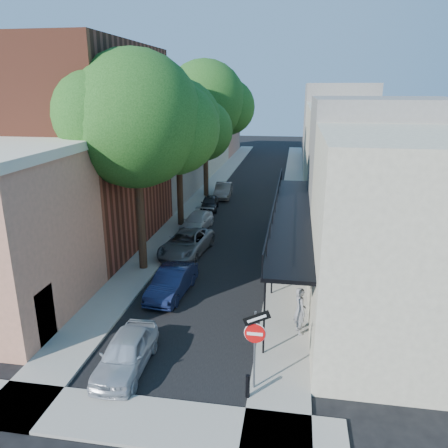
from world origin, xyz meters
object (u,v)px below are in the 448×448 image
at_px(oak_far, 211,103).
at_px(parked_car_d, 197,222).
at_px(parked_car_a, 126,353).
at_px(pedestrian, 300,310).
at_px(parked_car_c, 186,243).
at_px(parked_car_f, 223,190).
at_px(sign_post, 255,337).
at_px(oak_mid, 184,126).
at_px(bollard, 248,386).
at_px(parked_car_e, 210,203).
at_px(parked_car_b, 172,282).
at_px(oak_near, 145,122).

relative_size(oak_far, parked_car_d, 3.00).
bearing_deg(parked_car_a, pedestrian, 26.89).
height_order(parked_car_c, parked_car_f, parked_car_c).
xyz_separation_m(oak_far, parked_car_c, (1.32, -14.62, -7.58)).
xyz_separation_m(sign_post, oak_mid, (-6.58, 17.26, 5.02)).
xyz_separation_m(bollard, parked_car_c, (-5.04, 12.15, 0.16)).
bearing_deg(pedestrian, parked_car_e, 0.39).
relative_size(sign_post, parked_car_b, 0.75).
xyz_separation_m(oak_near, parked_car_e, (0.77, 12.31, -7.32)).
relative_size(parked_car_c, parked_car_e, 1.48).
relative_size(oak_mid, parked_car_a, 2.69).
xyz_separation_m(parked_car_b, parked_car_c, (-0.64, 5.37, 0.02)).
bearing_deg(oak_mid, parked_car_d, -41.97).
distance_m(sign_post, parked_car_f, 26.48).
relative_size(oak_far, pedestrian, 6.06).
distance_m(sign_post, oak_far, 27.80).
bearing_deg(parked_car_e, oak_far, 93.28).
xyz_separation_m(oak_near, oak_mid, (-0.05, 7.97, -0.82)).
relative_size(oak_mid, parked_car_d, 2.57).
height_order(parked_car_a, parked_car_d, parked_car_a).
distance_m(oak_near, parked_car_f, 18.16).
height_order(bollard, parked_car_e, parked_car_e).
height_order(parked_car_f, pedestrian, pedestrian).
distance_m(parked_car_a, parked_car_b, 5.86).
height_order(oak_mid, parked_car_e, oak_mid).
relative_size(sign_post, bollard, 3.74).
bearing_deg(bollard, parked_car_e, 104.24).
relative_size(sign_post, parked_car_a, 0.79).
xyz_separation_m(parked_car_a, parked_car_b, (0.00, 5.86, 0.01)).
relative_size(parked_car_f, pedestrian, 2.01).
bearing_deg(parked_car_d, parked_car_c, -79.22).
bearing_deg(parked_car_e, parked_car_f, 78.62).
relative_size(oak_near, oak_mid, 1.12).
relative_size(sign_post, oak_far, 0.25).
relative_size(oak_mid, parked_car_c, 2.09).
distance_m(sign_post, parked_car_e, 22.40).
bearing_deg(parked_car_d, oak_mid, 143.67).
xyz_separation_m(oak_mid, parked_car_c, (1.38, -5.58, -6.38)).
bearing_deg(parked_car_c, parked_car_f, 96.93).
bearing_deg(parked_car_a, parked_car_d, 92.42).
relative_size(oak_near, oak_far, 0.96).
bearing_deg(oak_mid, bollard, -70.10).
height_order(oak_far, parked_car_f, oak_far).
bearing_deg(parked_car_e, oak_mid, -106.52).
distance_m(parked_car_a, parked_car_c, 11.24).
height_order(parked_car_e, parked_car_f, parked_car_f).
height_order(parked_car_d, parked_car_e, parked_car_d).
bearing_deg(parked_car_a, oak_near, 101.16).
distance_m(sign_post, parked_car_b, 7.90).
height_order(parked_car_d, pedestrian, pedestrian).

